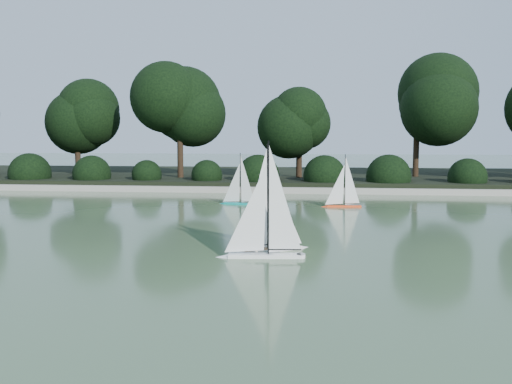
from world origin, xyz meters
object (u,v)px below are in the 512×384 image
sailboat_white_b (276,234)px  sailboat_orange (340,198)px  sailboat_white_a (258,238)px  sailboat_teal (237,196)px

sailboat_white_b → sailboat_orange: (1.20, 5.34, -0.06)m
sailboat_white_a → sailboat_white_b: size_ratio=1.04×
sailboat_orange → sailboat_teal: (-2.59, 0.23, 0.00)m
sailboat_orange → sailboat_teal: bearing=174.9°
sailboat_white_a → sailboat_teal: (-1.16, 6.07, -0.07)m
sailboat_white_b → sailboat_orange: bearing=77.4°
sailboat_white_b → sailboat_teal: sailboat_white_b is taller
sailboat_white_b → sailboat_orange: sailboat_white_b is taller
sailboat_white_a → sailboat_orange: sailboat_white_a is taller
sailboat_white_a → sailboat_white_b: 0.55m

